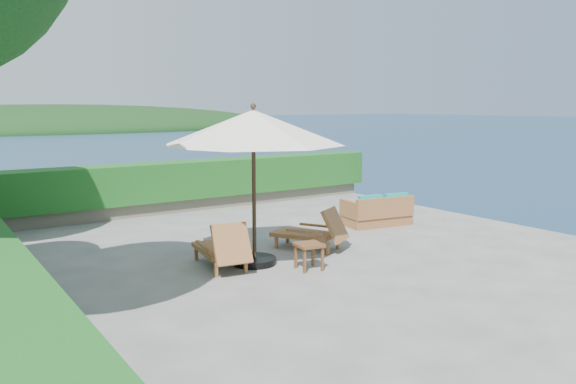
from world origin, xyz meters
TOP-DOWN VIEW (x-y plane):
  - ground at (0.00, 0.00)m, footprint 12.00×12.00m
  - foundation at (0.00, 0.00)m, footprint 12.00×12.00m
  - offshore_island at (25.00, 140.00)m, footprint 126.00×57.60m
  - planter_wall_far at (0.00, 5.60)m, footprint 12.00×0.60m
  - hedge_far at (0.00, 5.60)m, footprint 12.40×0.90m
  - patio_umbrella at (-1.05, -0.11)m, footprint 3.32×3.32m
  - lounge_left at (-1.66, -0.03)m, footprint 0.85×1.62m
  - lounge_right at (0.47, 0.15)m, footprint 1.28×1.61m
  - side_table at (-0.44, -0.94)m, footprint 0.51×0.51m
  - wicker_loveseat at (3.14, 1.13)m, footprint 1.72×1.07m

SIDE VIEW (x-z plane):
  - offshore_island at x=25.00m, z-range -9.30..3.30m
  - foundation at x=0.00m, z-range -3.05..-0.05m
  - ground at x=0.00m, z-range 0.00..0.00m
  - planter_wall_far at x=0.00m, z-range 0.00..0.36m
  - wicker_loveseat at x=3.14m, z-range -0.09..0.70m
  - lounge_right at x=0.47m, z-range -0.07..0.80m
  - lounge_left at x=-1.66m, z-range -0.07..0.82m
  - side_table at x=-0.44m, z-range 0.15..0.63m
  - hedge_far at x=0.00m, z-range 0.35..1.35m
  - patio_umbrella at x=-1.05m, z-range 1.00..3.90m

